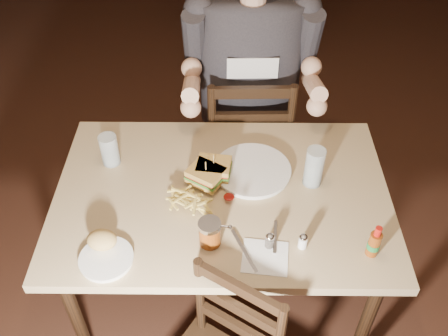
# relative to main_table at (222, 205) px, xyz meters

# --- Properties ---
(room_shell) EXTENTS (7.00, 7.00, 7.00)m
(room_shell) POSITION_rel_main_table_xyz_m (0.24, 0.34, 0.70)
(room_shell) COLOR black
(room_shell) RESTS_ON ground
(main_table) EXTENTS (1.39, 1.03, 0.77)m
(main_table) POSITION_rel_main_table_xyz_m (0.00, 0.00, 0.00)
(main_table) COLOR tan
(main_table) RESTS_ON ground
(chair_far) EXTENTS (0.51, 0.55, 0.95)m
(chair_far) POSITION_rel_main_table_xyz_m (0.03, 0.66, -0.22)
(chair_far) COLOR black
(chair_far) RESTS_ON ground
(bg_chair_near) EXTENTS (0.45, 0.49, 0.88)m
(bg_chair_near) POSITION_rel_main_table_xyz_m (-0.07, 2.13, -0.26)
(bg_chair_near) COLOR black
(bg_chair_near) RESTS_ON ground
(diner) EXTENTS (0.69, 0.58, 1.07)m
(diner) POSITION_rel_main_table_xyz_m (0.04, 0.61, 0.33)
(diner) COLOR #2C2A2F
(diner) RESTS_ON chair_far
(dinner_plate) EXTENTS (0.34, 0.34, 0.02)m
(dinner_plate) POSITION_rel_main_table_xyz_m (0.10, 0.12, 0.08)
(dinner_plate) COLOR white
(dinner_plate) RESTS_ON main_table
(sandwich_left) EXTENTS (0.16, 0.15, 0.11)m
(sandwich_left) POSITION_rel_main_table_xyz_m (-0.07, 0.03, 0.15)
(sandwich_left) COLOR tan
(sandwich_left) RESTS_ON dinner_plate
(sandwich_right) EXTENTS (0.13, 0.11, 0.11)m
(sandwich_right) POSITION_rel_main_table_xyz_m (-0.04, 0.08, 0.15)
(sandwich_right) COLOR tan
(sandwich_right) RESTS_ON dinner_plate
(fries_pile) EXTENTS (0.25, 0.19, 0.04)m
(fries_pile) POSITION_rel_main_table_xyz_m (-0.10, -0.09, 0.11)
(fries_pile) COLOR #EED160
(fries_pile) RESTS_ON dinner_plate
(ketchup_dollop) EXTENTS (0.05, 0.05, 0.01)m
(ketchup_dollop) POSITION_rel_main_table_xyz_m (0.03, -0.04, 0.10)
(ketchup_dollop) COLOR maroon
(ketchup_dollop) RESTS_ON dinner_plate
(glass_left) EXTENTS (0.08, 0.08, 0.13)m
(glass_left) POSITION_rel_main_table_xyz_m (-0.47, 0.10, 0.14)
(glass_left) COLOR silver
(glass_left) RESTS_ON main_table
(glass_right) EXTENTS (0.08, 0.08, 0.17)m
(glass_right) POSITION_rel_main_table_xyz_m (0.34, 0.10, 0.16)
(glass_right) COLOR silver
(glass_right) RESTS_ON main_table
(hot_sauce) EXTENTS (0.05, 0.05, 0.13)m
(hot_sauce) POSITION_rel_main_table_xyz_m (0.55, -0.21, 0.14)
(hot_sauce) COLOR #76340D
(hot_sauce) RESTS_ON main_table
(salt_shaker) EXTENTS (0.03, 0.03, 0.06)m
(salt_shaker) POSITION_rel_main_table_xyz_m (0.31, -0.22, 0.10)
(salt_shaker) COLOR white
(salt_shaker) RESTS_ON main_table
(pepper_shaker) EXTENTS (0.04, 0.04, 0.06)m
(pepper_shaker) POSITION_rel_main_table_xyz_m (0.20, -0.23, 0.10)
(pepper_shaker) COLOR #38332D
(pepper_shaker) RESTS_ON main_table
(syrup_dispenser) EXTENTS (0.09, 0.09, 0.10)m
(syrup_dispenser) POSITION_rel_main_table_xyz_m (-0.01, -0.25, 0.13)
(syrup_dispenser) COLOR #76340D
(syrup_dispenser) RESTS_ON main_table
(napkin) EXTENTS (0.16, 0.15, 0.00)m
(napkin) POSITION_rel_main_table_xyz_m (0.19, -0.28, 0.08)
(napkin) COLOR white
(napkin) RESTS_ON main_table
(knife) EXTENTS (0.11, 0.17, 0.00)m
(knife) POSITION_rel_main_table_xyz_m (0.12, -0.27, 0.08)
(knife) COLOR silver
(knife) RESTS_ON napkin
(fork) EXTENTS (0.02, 0.15, 0.00)m
(fork) POSITION_rel_main_table_xyz_m (0.22, -0.19, 0.08)
(fork) COLOR silver
(fork) RESTS_ON napkin
(side_plate) EXTENTS (0.20, 0.20, 0.01)m
(side_plate) POSITION_rel_main_table_xyz_m (-0.34, -0.38, 0.08)
(side_plate) COLOR white
(side_plate) RESTS_ON main_table
(bread_roll) EXTENTS (0.11, 0.10, 0.06)m
(bread_roll) POSITION_rel_main_table_xyz_m (-0.36, -0.32, 0.12)
(bread_roll) COLOR tan
(bread_roll) RESTS_ON side_plate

